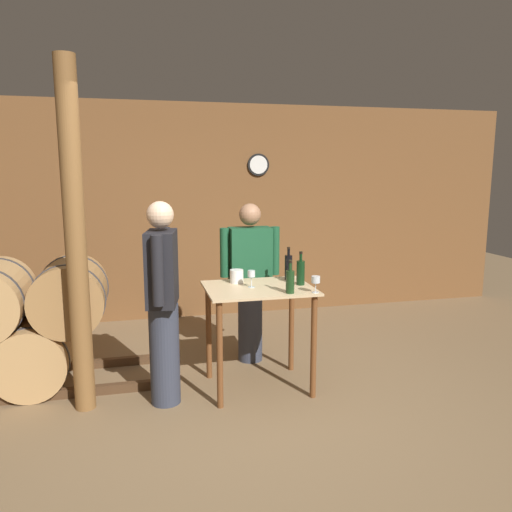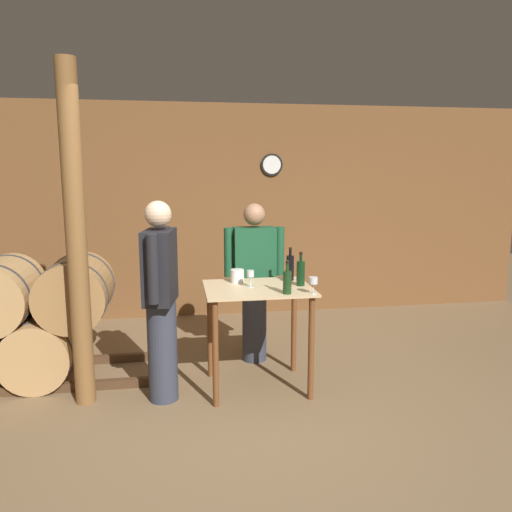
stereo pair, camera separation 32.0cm
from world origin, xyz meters
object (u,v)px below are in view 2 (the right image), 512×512
(person_visitor_with_scarf, at_px, (254,279))
(person_host, at_px, (161,298))
(wooden_post, at_px, (76,239))
(wine_bottle_left, at_px, (290,267))
(wine_glass_near_center, at_px, (313,281))
(ice_bucket, at_px, (238,276))
(wine_bottle_far_left, at_px, (287,281))
(wine_glass_near_left, at_px, (250,275))
(wine_bottle_center, at_px, (301,273))

(person_visitor_with_scarf, bearing_deg, person_host, -139.75)
(wooden_post, distance_m, person_visitor_with_scarf, 1.75)
(wooden_post, xyz_separation_m, wine_bottle_left, (1.77, 0.27, -0.33))
(wine_glass_near_center, bearing_deg, person_visitor_with_scarf, 109.09)
(ice_bucket, height_order, person_visitor_with_scarf, person_visitor_with_scarf)
(wine_bottle_far_left, distance_m, wine_glass_near_left, 0.37)
(wooden_post, bearing_deg, wine_bottle_left, 8.53)
(wine_bottle_left, relative_size, ice_bucket, 2.52)
(wine_bottle_center, height_order, ice_bucket, wine_bottle_center)
(person_host, bearing_deg, wine_bottle_center, 4.81)
(person_visitor_with_scarf, bearing_deg, wine_bottle_far_left, -82.43)
(wooden_post, distance_m, person_host, 0.80)
(wine_bottle_left, height_order, person_host, person_host)
(wine_bottle_far_left, xyz_separation_m, person_visitor_with_scarf, (-0.12, 0.91, -0.18))
(wine_glass_near_left, relative_size, person_visitor_with_scarf, 0.09)
(wine_bottle_left, xyz_separation_m, wine_glass_near_left, (-0.39, -0.22, -0.01))
(wine_bottle_center, distance_m, person_visitor_with_scarf, 0.74)
(wine_bottle_far_left, distance_m, ice_bucket, 0.58)
(wine_bottle_left, distance_m, wine_glass_near_left, 0.45)
(person_host, xyz_separation_m, person_visitor_with_scarf, (0.88, 0.75, -0.05))
(wine_bottle_far_left, bearing_deg, wine_bottle_center, 55.89)
(wine_glass_near_center, relative_size, person_visitor_with_scarf, 0.09)
(ice_bucket, xyz_separation_m, person_visitor_with_scarf, (0.22, 0.44, -0.14))
(wine_bottle_far_left, distance_m, person_host, 1.02)
(wooden_post, relative_size, wine_glass_near_center, 19.75)
(wine_glass_near_center, height_order, person_visitor_with_scarf, person_visitor_with_scarf)
(wine_bottle_center, xyz_separation_m, person_host, (-1.18, -0.10, -0.15))
(ice_bucket, relative_size, person_visitor_with_scarf, 0.08)
(wine_bottle_far_left, height_order, wine_glass_near_left, wine_bottle_far_left)
(person_host, height_order, person_visitor_with_scarf, person_host)
(wine_glass_near_center, bearing_deg, wooden_post, 172.22)
(wine_bottle_center, distance_m, wine_glass_near_left, 0.43)
(wine_bottle_center, relative_size, ice_bucket, 2.47)
(wooden_post, bearing_deg, person_visitor_with_scarf, 24.52)
(wine_bottle_far_left, height_order, ice_bucket, wine_bottle_far_left)
(wine_bottle_center, bearing_deg, wine_bottle_far_left, -124.11)
(wooden_post, height_order, person_host, wooden_post)
(wine_glass_near_left, distance_m, person_host, 0.77)
(wine_glass_near_center, bearing_deg, wine_bottle_far_left, 170.75)
(wine_glass_near_center, xyz_separation_m, person_host, (-1.21, 0.20, -0.13))
(wine_bottle_left, xyz_separation_m, ice_bucket, (-0.48, -0.01, -0.06))
(wine_bottle_left, xyz_separation_m, wine_bottle_center, (0.04, -0.22, -0.01))
(person_host, relative_size, person_visitor_with_scarf, 1.05)
(ice_bucket, bearing_deg, wine_bottle_center, -22.01)
(wine_bottle_far_left, xyz_separation_m, wine_glass_near_left, (-0.26, 0.27, 0.01))
(wine_glass_near_left, bearing_deg, ice_bucket, 111.74)
(wine_bottle_center, height_order, person_visitor_with_scarf, person_visitor_with_scarf)
(wine_bottle_center, height_order, wine_glass_near_center, wine_bottle_center)
(wooden_post, distance_m, wine_glass_near_center, 1.89)
(wine_bottle_far_left, bearing_deg, person_host, 170.79)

